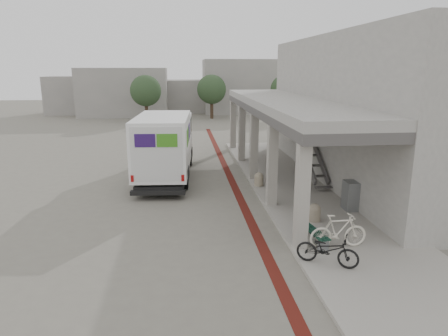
{
  "coord_description": "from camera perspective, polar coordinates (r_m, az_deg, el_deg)",
  "views": [
    {
      "loc": [
        -1.44,
        -14.53,
        5.44
      ],
      "look_at": [
        0.21,
        0.73,
        1.6
      ],
      "focal_mm": 32.0,
      "sensor_mm": 36.0,
      "label": 1
    }
  ],
  "objects": [
    {
      "name": "tree_left",
      "position": [
        42.74,
        -11.13,
        10.76
      ],
      "size": [
        3.2,
        3.2,
        4.8
      ],
      "color": "#38281C",
      "rests_on": "ground"
    },
    {
      "name": "utility_cabinet",
      "position": [
        16.16,
        17.68,
        -3.77
      ],
      "size": [
        0.52,
        0.69,
        1.13
      ],
      "primitive_type": "cube",
      "rotation": [
        0.0,
        0.0,
        -0.02
      ],
      "color": "gray",
      "rests_on": "sidewalk"
    },
    {
      "name": "bollard_far",
      "position": [
        18.67,
        5.0,
        -1.56
      ],
      "size": [
        0.42,
        0.42,
        0.63
      ],
      "color": "gray",
      "rests_on": "sidewalk"
    },
    {
      "name": "distant_backdrop",
      "position": [
        50.51,
        -7.89,
        10.81
      ],
      "size": [
        28.0,
        10.0,
        6.5
      ],
      "color": "gray",
      "rests_on": "ground"
    },
    {
      "name": "tree_right",
      "position": [
        45.07,
        8.71,
        11.02
      ],
      "size": [
        3.2,
        3.2,
        4.8
      ],
      "color": "#38281C",
      "rests_on": "ground"
    },
    {
      "name": "transit_building",
      "position": [
        20.85,
        17.4,
        7.8
      ],
      "size": [
        7.6,
        17.0,
        7.0
      ],
      "color": "gray",
      "rests_on": "ground"
    },
    {
      "name": "bollard_near",
      "position": [
        14.72,
        12.8,
        -6.17
      ],
      "size": [
        0.43,
        0.43,
        0.65
      ],
      "color": "gray",
      "rests_on": "sidewalk"
    },
    {
      "name": "ground",
      "position": [
        15.59,
        -0.48,
        -6.39
      ],
      "size": [
        120.0,
        120.0,
        0.0
      ],
      "primitive_type": "plane",
      "color": "#6B655C",
      "rests_on": "ground"
    },
    {
      "name": "bicycle_cream",
      "position": [
        12.7,
        16.03,
        -8.65
      ],
      "size": [
        1.82,
        0.58,
        1.08
      ],
      "primitive_type": "imported",
      "rotation": [
        0.0,
        0.0,
        1.61
      ],
      "color": "silver",
      "rests_on": "sidewalk"
    },
    {
      "name": "sidewalk",
      "position": [
        16.43,
        13.61,
        -5.49
      ],
      "size": [
        4.4,
        28.0,
        0.12
      ],
      "primitive_type": "cube",
      "color": "gray",
      "rests_on": "ground"
    },
    {
      "name": "tree_mid",
      "position": [
        44.72,
        -1.78,
        11.15
      ],
      "size": [
        3.2,
        3.2,
        4.8
      ],
      "color": "#38281C",
      "rests_on": "ground"
    },
    {
      "name": "fedex_truck",
      "position": [
        20.28,
        -8.38,
        3.38
      ],
      "size": [
        2.86,
        7.8,
        3.27
      ],
      "rotation": [
        0.0,
        0.0,
        -0.06
      ],
      "color": "black",
      "rests_on": "ground"
    },
    {
      "name": "bicycle_black",
      "position": [
        11.62,
        14.56,
        -11.21
      ],
      "size": [
        1.79,
        1.38,
        0.9
      ],
      "primitive_type": "imported",
      "rotation": [
        0.0,
        0.0,
        1.05
      ],
      "color": "black",
      "rests_on": "sidewalk"
    },
    {
      "name": "bike_lane_stripe",
      "position": [
        17.57,
        2.13,
        -3.98
      ],
      "size": [
        0.35,
        40.0,
        0.01
      ],
      "primitive_type": "cube",
      "color": "#501610",
      "rests_on": "ground"
    },
    {
      "name": "bench",
      "position": [
        13.05,
        12.54,
        -9.05
      ],
      "size": [
        0.62,
        1.68,
        0.38
      ],
      "rotation": [
        0.0,
        0.0,
        0.17
      ],
      "color": "slate",
      "rests_on": "sidewalk"
    }
  ]
}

